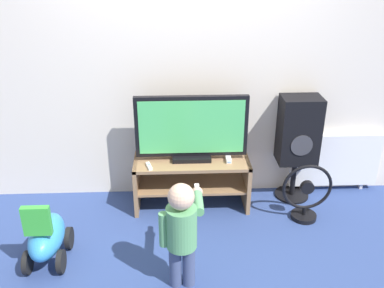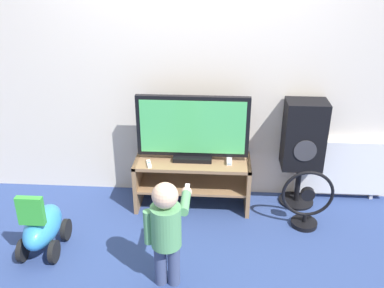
{
  "view_description": "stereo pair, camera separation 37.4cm",
  "coord_description": "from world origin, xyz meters",
  "px_view_note": "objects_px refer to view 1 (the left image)",
  "views": [
    {
      "loc": [
        -0.15,
        -3.27,
        2.27
      ],
      "look_at": [
        0.0,
        0.13,
        0.68
      ],
      "focal_mm": 40.0,
      "sensor_mm": 36.0,
      "label": 1
    },
    {
      "loc": [
        0.22,
        -3.26,
        2.27
      ],
      "look_at": [
        0.0,
        0.13,
        0.68
      ],
      "focal_mm": 40.0,
      "sensor_mm": 36.0,
      "label": 2
    }
  ],
  "objects_px": {
    "child": "(182,227)",
    "speaker_tower": "(298,133)",
    "game_console": "(228,158)",
    "floor_fan": "(306,195)",
    "television": "(191,129)",
    "ride_on_toy": "(47,237)",
    "radiator": "(335,160)",
    "remote_primary": "(149,166)"
  },
  "relations": [
    {
      "from": "radiator",
      "to": "game_console",
      "type": "bearing_deg",
      "value": -168.18
    },
    {
      "from": "game_console",
      "to": "ride_on_toy",
      "type": "relative_size",
      "value": 0.31
    },
    {
      "from": "ride_on_toy",
      "to": "floor_fan",
      "type": "bearing_deg",
      "value": 12.37
    },
    {
      "from": "ride_on_toy",
      "to": "speaker_tower",
      "type": "bearing_deg",
      "value": 21.74
    },
    {
      "from": "game_console",
      "to": "floor_fan",
      "type": "xyz_separation_m",
      "value": [
        0.68,
        -0.27,
        -0.25
      ]
    },
    {
      "from": "child",
      "to": "speaker_tower",
      "type": "distance_m",
      "value": 1.62
    },
    {
      "from": "floor_fan",
      "to": "remote_primary",
      "type": "bearing_deg",
      "value": 173.96
    },
    {
      "from": "radiator",
      "to": "television",
      "type": "bearing_deg",
      "value": -171.99
    },
    {
      "from": "game_console",
      "to": "child",
      "type": "xyz_separation_m",
      "value": [
        -0.45,
        -1.04,
        -0.0
      ]
    },
    {
      "from": "child",
      "to": "floor_fan",
      "type": "bearing_deg",
      "value": 34.6
    },
    {
      "from": "floor_fan",
      "to": "speaker_tower",
      "type": "bearing_deg",
      "value": 91.64
    },
    {
      "from": "speaker_tower",
      "to": "floor_fan",
      "type": "relative_size",
      "value": 1.88
    },
    {
      "from": "game_console",
      "to": "child",
      "type": "relative_size",
      "value": 0.22
    },
    {
      "from": "speaker_tower",
      "to": "radiator",
      "type": "relative_size",
      "value": 1.17
    },
    {
      "from": "television",
      "to": "remote_primary",
      "type": "distance_m",
      "value": 0.5
    },
    {
      "from": "speaker_tower",
      "to": "ride_on_toy",
      "type": "distance_m",
      "value": 2.36
    },
    {
      "from": "television",
      "to": "speaker_tower",
      "type": "xyz_separation_m",
      "value": [
        1.0,
        0.09,
        -0.1
      ]
    },
    {
      "from": "remote_primary",
      "to": "radiator",
      "type": "height_order",
      "value": "radiator"
    },
    {
      "from": "remote_primary",
      "to": "ride_on_toy",
      "type": "bearing_deg",
      "value": -141.13
    },
    {
      "from": "speaker_tower",
      "to": "radiator",
      "type": "distance_m",
      "value": 0.56
    },
    {
      "from": "television",
      "to": "radiator",
      "type": "relative_size",
      "value": 1.14
    },
    {
      "from": "television",
      "to": "remote_primary",
      "type": "height_order",
      "value": "television"
    },
    {
      "from": "television",
      "to": "child",
      "type": "relative_size",
      "value": 1.2
    },
    {
      "from": "television",
      "to": "ride_on_toy",
      "type": "distance_m",
      "value": 1.49
    },
    {
      "from": "remote_primary",
      "to": "floor_fan",
      "type": "relative_size",
      "value": 0.25
    },
    {
      "from": "television",
      "to": "remote_primary",
      "type": "bearing_deg",
      "value": -158.96
    },
    {
      "from": "remote_primary",
      "to": "speaker_tower",
      "type": "bearing_deg",
      "value": 9.71
    },
    {
      "from": "speaker_tower",
      "to": "floor_fan",
      "type": "bearing_deg",
      "value": -88.36
    },
    {
      "from": "child",
      "to": "speaker_tower",
      "type": "xyz_separation_m",
      "value": [
        1.11,
        1.16,
        0.18
      ]
    },
    {
      "from": "remote_primary",
      "to": "radiator",
      "type": "distance_m",
      "value": 1.85
    },
    {
      "from": "ride_on_toy",
      "to": "radiator",
      "type": "bearing_deg",
      "value": 20.57
    },
    {
      "from": "television",
      "to": "ride_on_toy",
      "type": "bearing_deg",
      "value": -146.32
    },
    {
      "from": "child",
      "to": "ride_on_toy",
      "type": "bearing_deg",
      "value": 163.89
    },
    {
      "from": "child",
      "to": "speaker_tower",
      "type": "relative_size",
      "value": 0.82
    },
    {
      "from": "ride_on_toy",
      "to": "remote_primary",
      "type": "bearing_deg",
      "value": 38.87
    },
    {
      "from": "speaker_tower",
      "to": "ride_on_toy",
      "type": "xyz_separation_m",
      "value": [
        -2.15,
        -0.86,
        -0.46
      ]
    },
    {
      "from": "television",
      "to": "ride_on_toy",
      "type": "xyz_separation_m",
      "value": [
        -1.15,
        -0.77,
        -0.56
      ]
    },
    {
      "from": "child",
      "to": "ride_on_toy",
      "type": "height_order",
      "value": "child"
    },
    {
      "from": "game_console",
      "to": "floor_fan",
      "type": "relative_size",
      "value": 0.33
    },
    {
      "from": "game_console",
      "to": "child",
      "type": "distance_m",
      "value": 1.13
    },
    {
      "from": "speaker_tower",
      "to": "child",
      "type": "bearing_deg",
      "value": -133.84
    },
    {
      "from": "ride_on_toy",
      "to": "radiator",
      "type": "distance_m",
      "value": 2.76
    }
  ]
}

